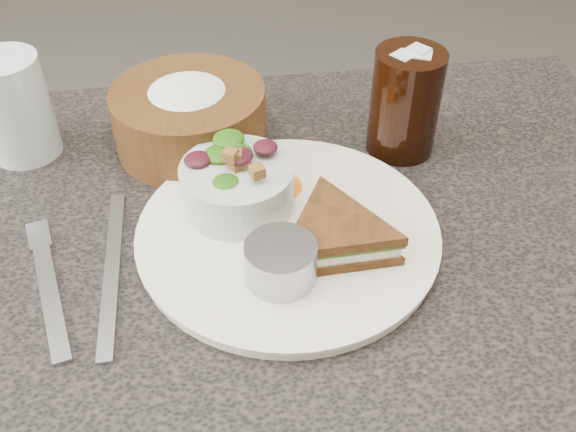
# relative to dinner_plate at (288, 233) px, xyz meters

# --- Properties ---
(dinner_plate) EXTENTS (0.31, 0.31, 0.01)m
(dinner_plate) POSITION_rel_dinner_plate_xyz_m (0.00, 0.00, 0.00)
(dinner_plate) COLOR white
(dinner_plate) RESTS_ON dining_table
(sandwich) EXTENTS (0.15, 0.15, 0.04)m
(sandwich) POSITION_rel_dinner_plate_xyz_m (0.04, -0.04, 0.03)
(sandwich) COLOR #5A3418
(sandwich) RESTS_ON dinner_plate
(salad_bowl) EXTENTS (0.15, 0.15, 0.07)m
(salad_bowl) POSITION_rel_dinner_plate_xyz_m (-0.05, 0.04, 0.04)
(salad_bowl) COLOR #AFBCB4
(salad_bowl) RESTS_ON dinner_plate
(dressing_ramekin) EXTENTS (0.08, 0.08, 0.04)m
(dressing_ramekin) POSITION_rel_dinner_plate_xyz_m (-0.02, -0.07, 0.03)
(dressing_ramekin) COLOR #989A9F
(dressing_ramekin) RESTS_ON dinner_plate
(orange_wedge) EXTENTS (0.07, 0.07, 0.03)m
(orange_wedge) POSITION_rel_dinner_plate_xyz_m (-0.00, 0.07, 0.02)
(orange_wedge) COLOR orange
(orange_wedge) RESTS_ON dinner_plate
(fork) EXTENTS (0.06, 0.17, 0.00)m
(fork) POSITION_rel_dinner_plate_xyz_m (-0.23, -0.05, -0.00)
(fork) COLOR #A5A8AF
(fork) RESTS_ON dining_table
(knife) EXTENTS (0.02, 0.22, 0.00)m
(knife) POSITION_rel_dinner_plate_xyz_m (-0.18, -0.02, -0.00)
(knife) COLOR #A3A6AF
(knife) RESTS_ON dining_table
(bread_basket) EXTENTS (0.22, 0.22, 0.10)m
(bread_basket) POSITION_rel_dinner_plate_xyz_m (-0.09, 0.18, 0.04)
(bread_basket) COLOR brown
(bread_basket) RESTS_ON dining_table
(cola_glass) EXTENTS (0.09, 0.09, 0.14)m
(cola_glass) POSITION_rel_dinner_plate_xyz_m (0.16, 0.14, 0.06)
(cola_glass) COLOR black
(cola_glass) RESTS_ON dining_table
(water_glass) EXTENTS (0.10, 0.10, 0.12)m
(water_glass) POSITION_rel_dinner_plate_xyz_m (-0.29, 0.19, 0.05)
(water_glass) COLOR silver
(water_glass) RESTS_ON dining_table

